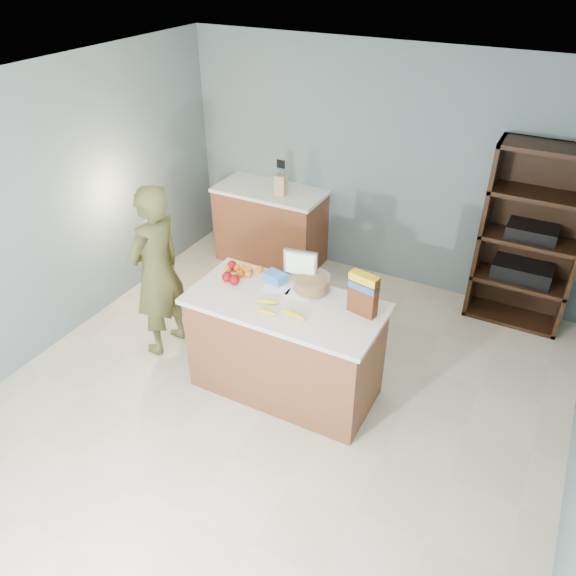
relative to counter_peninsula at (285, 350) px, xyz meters
The scene contains 15 objects.
floor 0.51m from the counter_peninsula, 90.00° to the right, with size 4.50×5.00×0.02m, color beige.
walls 1.27m from the counter_peninsula, 90.00° to the right, with size 4.52×5.02×2.51m.
counter_peninsula is the anchor object (origin of this frame).
back_cabinet 2.25m from the counter_peninsula, 122.28° to the left, with size 1.24×0.62×0.90m.
shelving_unit 2.61m from the counter_peninsula, 52.89° to the left, with size 0.90×0.40×1.80m.
person 1.34m from the counter_peninsula, behind, with size 0.59×0.39×1.62m, color #494C24.
knife_block 2.19m from the counter_peninsula, 119.22° to the left, with size 0.12×0.10×0.31m.
envelopes 0.51m from the counter_peninsula, 110.16° to the left, with size 0.42×0.15×0.00m.
bananas 0.53m from the counter_peninsula, 75.56° to the right, with size 0.47×0.20×0.04m.
apples 0.78m from the counter_peninsula, behind, with size 0.23×0.27×0.09m.
oranges 0.77m from the counter_peninsula, 157.18° to the left, with size 0.31×0.20×0.06m.
blue_carton 0.61m from the counter_peninsula, 133.53° to the left, with size 0.18×0.12×0.08m, color blue.
salad_bowl 0.61m from the counter_peninsula, 66.68° to the left, with size 0.30×0.30×0.13m.
tv 0.72m from the counter_peninsula, 95.64° to the left, with size 0.28×0.12×0.28m.
cereal_box 0.91m from the counter_peninsula, 13.22° to the left, with size 0.24×0.13×0.34m.
Camera 1 is at (1.71, -2.90, 3.37)m, focal length 35.00 mm.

